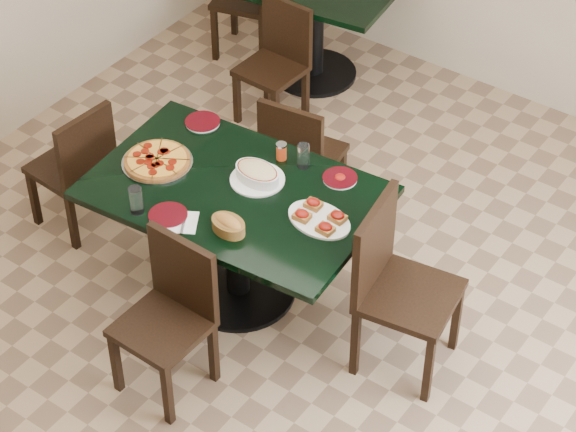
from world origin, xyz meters
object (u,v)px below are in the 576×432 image
Objects in this scene: main_table at (236,216)px; back_table at (316,10)px; pepperoni_pizza at (157,161)px; chair_right at (394,279)px; bruschetta_platter at (319,217)px; chair_left at (78,164)px; back_chair_near at (278,57)px; chair_near at (172,308)px; bread_basket at (228,225)px; lasagna_casserole at (257,174)px; chair_far at (298,153)px.

main_table and back_table have the same top height.
pepperoni_pizza is (-0.47, -0.07, 0.20)m from main_table.
pepperoni_pizza is (-1.39, -0.16, 0.21)m from chair_right.
bruschetta_platter is (1.38, -1.97, 0.25)m from back_table.
chair_left reaches higher than back_table.
chair_left is 1.61m from back_chair_near.
chair_left is 2.23× the size of pepperoni_pizza.
pepperoni_pizza is at bearing 135.73° from chair_near.
lasagna_casserole is at bearing 113.17° from bread_basket.
chair_right reaches higher than back_chair_near.
chair_far is at bearing -66.79° from back_table.
main_table is 1.83× the size of chair_left.
back_table is 2.13m from lasagna_casserole.
chair_left reaches higher than main_table.
pepperoni_pizza is 0.67m from bread_basket.
chair_left reaches higher than bruschetta_platter.
chair_left is 1.30m from bread_basket.
lasagna_casserole is (0.05, 0.13, 0.23)m from main_table.
back_table is 1.44× the size of back_chair_near.
chair_far is at bearing 134.19° from chair_left.
back_chair_near is at bearing 114.74° from chair_near.
chair_far reaches higher than back_table.
chair_near is 3.03× the size of lasagna_casserole.
chair_right reaches higher than chair_near.
main_table is at bearing -167.19° from bruschetta_platter.
bruschetta_platter is (-0.43, -0.04, 0.22)m from chair_right.
bread_basket reaches higher than bruschetta_platter.
bruschetta_platter is at bearing -62.70° from back_table.
bread_basket is at bearing -62.31° from main_table.
lasagna_casserole is at bearing 96.59° from chair_far.
chair_right is at bearing 1.25° from main_table.
chair_near is 4.24× the size of bread_basket.
back_chair_near is (-0.71, 0.78, -0.02)m from chair_far.
chair_right is 1.20× the size of back_chair_near.
pepperoni_pizza is at bearing -166.32° from bruschetta_platter.
chair_right reaches higher than back_table.
bruschetta_platter is at bearing -45.59° from back_chair_near.
bruschetta_platter is at bearing 123.66° from chair_far.
back_table is at bearing -67.33° from chair_far.
back_chair_near is at bearing -55.74° from chair_far.
back_chair_near is at bearing -90.24° from back_table.
chair_right is (1.03, -0.63, 0.08)m from chair_far.
chair_left reaches higher than back_chair_near.
chair_far is at bearing 112.10° from bread_basket.
back_chair_near is (-0.92, 2.16, -0.04)m from chair_near.
bread_basket is at bearing 82.96° from chair_near.
pepperoni_pizza is at bearing -75.30° from back_chair_near.
bruschetta_platter is (1.57, 0.14, 0.30)m from chair_left.
back_table is at bearing 108.81° from main_table.
back_chair_near is 3.96× the size of bread_basket.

